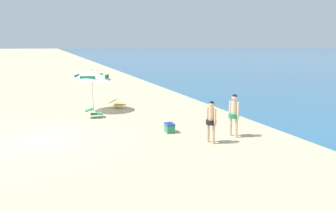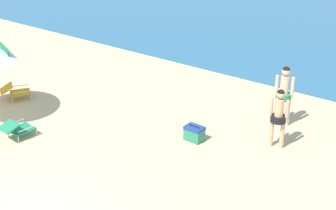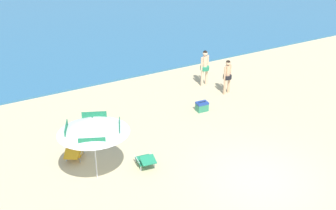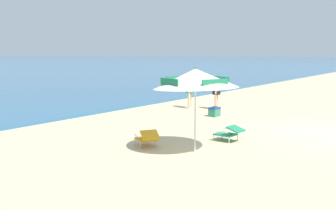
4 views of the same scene
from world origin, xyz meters
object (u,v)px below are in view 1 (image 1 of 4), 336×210
object	(u,v)px
person_standing_beside	(211,119)
lounge_chair_beside_umbrella	(94,112)
cooler_box	(170,128)
beach_umbrella_striped_main	(92,75)
person_standing_near_shore	(234,112)
lounge_chair_under_umbrella	(117,104)

from	to	relation	value
person_standing_beside	lounge_chair_beside_umbrella	bearing A→B (deg)	-148.46
person_standing_beside	cooler_box	xyz separation A→B (m)	(-1.91, -0.94, -0.73)
person_standing_beside	beach_umbrella_striped_main	bearing A→B (deg)	-155.80
beach_umbrella_striped_main	person_standing_near_shore	distance (m)	8.55
person_standing_near_shore	cooler_box	world-z (taller)	person_standing_near_shore
lounge_chair_beside_umbrella	person_standing_beside	bearing A→B (deg)	31.54
person_standing_beside	cooler_box	size ratio (longest dim) A/B	3.16
beach_umbrella_striped_main	lounge_chair_beside_umbrella	xyz separation A→B (m)	(1.71, -0.19, -1.75)
lounge_chair_beside_umbrella	person_standing_near_shore	bearing A→B (deg)	41.77
cooler_box	lounge_chair_under_umbrella	bearing A→B (deg)	-170.17
lounge_chair_beside_umbrella	cooler_box	size ratio (longest dim) A/B	1.79
lounge_chair_under_umbrella	person_standing_near_shore	size ratio (longest dim) A/B	0.59
beach_umbrella_striped_main	lounge_chair_under_umbrella	bearing A→B (deg)	102.84
person_standing_near_shore	cooler_box	distance (m)	2.76
person_standing_near_shore	person_standing_beside	bearing A→B (deg)	-71.40
lounge_chair_beside_umbrella	person_standing_near_shore	world-z (taller)	person_standing_near_shore
lounge_chair_under_umbrella	person_standing_near_shore	world-z (taller)	person_standing_near_shore
person_standing_near_shore	cooler_box	xyz separation A→B (m)	(-1.49, -2.19, -0.80)
beach_umbrella_striped_main	cooler_box	distance (m)	6.40
lounge_chair_under_umbrella	person_standing_beside	world-z (taller)	person_standing_beside
lounge_chair_beside_umbrella	person_standing_near_shore	size ratio (longest dim) A/B	0.53
beach_umbrella_striped_main	person_standing_near_shore	size ratio (longest dim) A/B	1.35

